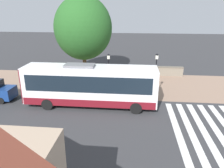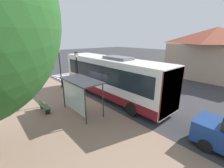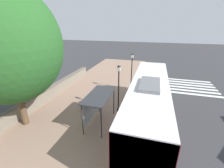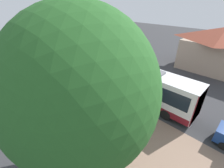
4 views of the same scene
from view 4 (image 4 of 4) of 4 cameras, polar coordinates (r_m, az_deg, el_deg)
ground_plane at (r=16.59m, az=6.92°, el=-7.57°), size 120.00×120.00×0.00m
sidewalk_plaza at (r=14.08m, az=-5.03°, el=-15.33°), size 9.00×44.00×0.02m
crosswalk_stripes at (r=25.31m, az=-2.43°, el=6.13°), size 9.00×5.25×0.01m
stone_wall at (r=12.34m, az=-20.67°, el=-21.80°), size 0.60×20.00×1.22m
background_building at (r=28.41m, az=35.85°, el=10.65°), size 7.17×10.69×6.69m
bus at (r=16.59m, az=11.47°, el=0.18°), size 2.65×11.64×3.86m
bus_shelter at (r=13.52m, az=5.50°, el=-5.98°), size 1.68×3.47×2.54m
pedestrian at (r=18.48m, az=-2.79°, el=0.31°), size 0.34×0.22×1.65m
bench at (r=14.53m, az=-6.08°, el=-11.29°), size 0.40×1.46×0.88m
street_lamp_near at (r=15.22m, az=1.88°, el=0.42°), size 0.28×0.28×4.30m
street_lamp_far at (r=18.46m, az=-7.62°, el=5.87°), size 0.28×0.28×4.49m
shade_tree at (r=7.15m, az=-11.24°, el=-3.13°), size 7.10×7.10×10.01m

